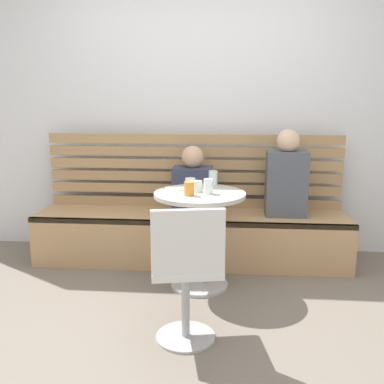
{
  "coord_description": "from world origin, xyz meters",
  "views": [
    {
      "loc": [
        0.32,
        -2.44,
        1.43
      ],
      "look_at": [
        0.05,
        0.66,
        0.75
      ],
      "focal_mm": 40.79,
      "sensor_mm": 36.0,
      "label": 1
    }
  ],
  "objects_px": {
    "cafe_table": "(200,221)",
    "person_child_left": "(193,184)",
    "plate_small": "(176,188)",
    "cup_glass_short": "(197,186)",
    "person_adult": "(287,178)",
    "cup_water_clear": "(208,186)",
    "cup_glass_tall": "(213,178)",
    "white_chair": "(186,270)",
    "booth_bench": "(191,238)",
    "cup_tumbler_orange": "(189,189)",
    "cup_ceramic_white": "(190,182)"
  },
  "relations": [
    {
      "from": "booth_bench",
      "to": "cup_glass_tall",
      "type": "relative_size",
      "value": 22.5
    },
    {
      "from": "booth_bench",
      "to": "person_adult",
      "type": "height_order",
      "value": "person_adult"
    },
    {
      "from": "booth_bench",
      "to": "plate_small",
      "type": "relative_size",
      "value": 15.88
    },
    {
      "from": "white_chair",
      "to": "person_adult",
      "type": "distance_m",
      "value": 1.55
    },
    {
      "from": "cup_tumbler_orange",
      "to": "person_child_left",
      "type": "bearing_deg",
      "value": 92.5
    },
    {
      "from": "person_adult",
      "to": "cup_water_clear",
      "type": "relative_size",
      "value": 6.64
    },
    {
      "from": "cup_ceramic_white",
      "to": "cup_glass_tall",
      "type": "relative_size",
      "value": 0.67
    },
    {
      "from": "booth_bench",
      "to": "cup_ceramic_white",
      "type": "distance_m",
      "value": 0.63
    },
    {
      "from": "white_chair",
      "to": "cup_tumbler_orange",
      "type": "bearing_deg",
      "value": 93.97
    },
    {
      "from": "cup_ceramic_white",
      "to": "booth_bench",
      "type": "bearing_deg",
      "value": 93.99
    },
    {
      "from": "booth_bench",
      "to": "plate_small",
      "type": "distance_m",
      "value": 0.67
    },
    {
      "from": "person_adult",
      "to": "cup_glass_short",
      "type": "height_order",
      "value": "person_adult"
    },
    {
      "from": "plate_small",
      "to": "cup_tumbler_orange",
      "type": "bearing_deg",
      "value": -60.23
    },
    {
      "from": "booth_bench",
      "to": "cup_water_clear",
      "type": "bearing_deg",
      "value": -72.15
    },
    {
      "from": "booth_bench",
      "to": "cup_tumbler_orange",
      "type": "relative_size",
      "value": 27.0
    },
    {
      "from": "white_chair",
      "to": "cup_glass_short",
      "type": "relative_size",
      "value": 10.63
    },
    {
      "from": "cafe_table",
      "to": "cup_glass_short",
      "type": "height_order",
      "value": "cup_glass_short"
    },
    {
      "from": "cup_glass_short",
      "to": "cafe_table",
      "type": "bearing_deg",
      "value": -58.48
    },
    {
      "from": "cafe_table",
      "to": "person_child_left",
      "type": "xyz_separation_m",
      "value": [
        -0.1,
        0.53,
        0.18
      ]
    },
    {
      "from": "cup_glass_short",
      "to": "plate_small",
      "type": "xyz_separation_m",
      "value": [
        -0.17,
        0.07,
        -0.03
      ]
    },
    {
      "from": "white_chair",
      "to": "plate_small",
      "type": "bearing_deg",
      "value": 100.45
    },
    {
      "from": "cafe_table",
      "to": "cup_glass_short",
      "type": "distance_m",
      "value": 0.26
    },
    {
      "from": "cup_water_clear",
      "to": "cup_tumbler_orange",
      "type": "height_order",
      "value": "cup_water_clear"
    },
    {
      "from": "cafe_table",
      "to": "cup_water_clear",
      "type": "height_order",
      "value": "cup_water_clear"
    },
    {
      "from": "white_chair",
      "to": "cup_tumbler_orange",
      "type": "height_order",
      "value": "white_chair"
    },
    {
      "from": "person_adult",
      "to": "cup_ceramic_white",
      "type": "bearing_deg",
      "value": -157.65
    },
    {
      "from": "cup_water_clear",
      "to": "cafe_table",
      "type": "bearing_deg",
      "value": 152.27
    },
    {
      "from": "cup_water_clear",
      "to": "cup_glass_tall",
      "type": "distance_m",
      "value": 0.3
    },
    {
      "from": "cup_glass_short",
      "to": "cup_glass_tall",
      "type": "bearing_deg",
      "value": 64.16
    },
    {
      "from": "cafe_table",
      "to": "plate_small",
      "type": "height_order",
      "value": "plate_small"
    },
    {
      "from": "cup_glass_short",
      "to": "cup_glass_tall",
      "type": "distance_m",
      "value": 0.25
    },
    {
      "from": "cafe_table",
      "to": "cup_glass_tall",
      "type": "bearing_deg",
      "value": 71.69
    },
    {
      "from": "booth_bench",
      "to": "cup_glass_short",
      "type": "bearing_deg",
      "value": -79.52
    },
    {
      "from": "booth_bench",
      "to": "cup_glass_short",
      "type": "distance_m",
      "value": 0.73
    },
    {
      "from": "white_chair",
      "to": "cup_tumbler_orange",
      "type": "relative_size",
      "value": 8.5
    },
    {
      "from": "cup_glass_short",
      "to": "person_adult",
      "type": "bearing_deg",
      "value": 34.13
    },
    {
      "from": "cafe_table",
      "to": "cup_ceramic_white",
      "type": "height_order",
      "value": "cup_ceramic_white"
    },
    {
      "from": "cup_glass_short",
      "to": "plate_small",
      "type": "height_order",
      "value": "cup_glass_short"
    },
    {
      "from": "booth_bench",
      "to": "person_child_left",
      "type": "height_order",
      "value": "person_child_left"
    },
    {
      "from": "cafe_table",
      "to": "person_adult",
      "type": "bearing_deg",
      "value": 36.98
    },
    {
      "from": "cafe_table",
      "to": "cup_tumbler_orange",
      "type": "distance_m",
      "value": 0.3
    },
    {
      "from": "person_child_left",
      "to": "cafe_table",
      "type": "bearing_deg",
      "value": -79.56
    },
    {
      "from": "cup_water_clear",
      "to": "cup_ceramic_white",
      "type": "distance_m",
      "value": 0.28
    },
    {
      "from": "cup_ceramic_white",
      "to": "cafe_table",
      "type": "bearing_deg",
      "value": -66.39
    },
    {
      "from": "cup_glass_short",
      "to": "person_child_left",
      "type": "bearing_deg",
      "value": 98.63
    },
    {
      "from": "cup_tumbler_orange",
      "to": "cup_glass_tall",
      "type": "xyz_separation_m",
      "value": [
        0.16,
        0.37,
        0.01
      ]
    },
    {
      "from": "cup_glass_short",
      "to": "plate_small",
      "type": "relative_size",
      "value": 0.47
    },
    {
      "from": "booth_bench",
      "to": "cup_glass_short",
      "type": "height_order",
      "value": "cup_glass_short"
    },
    {
      "from": "cup_tumbler_orange",
      "to": "cafe_table",
      "type": "bearing_deg",
      "value": 56.8
    },
    {
      "from": "white_chair",
      "to": "booth_bench",
      "type": "bearing_deg",
      "value": 93.87
    }
  ]
}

